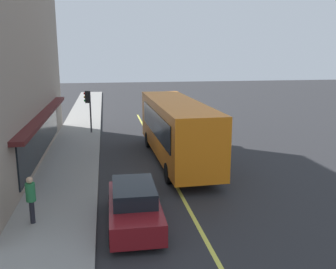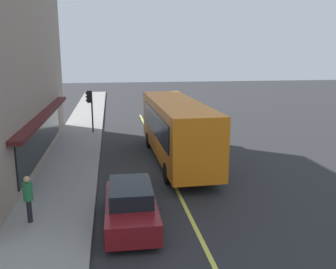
{
  "view_description": "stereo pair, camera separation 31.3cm",
  "coord_description": "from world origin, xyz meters",
  "px_view_note": "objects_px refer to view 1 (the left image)",
  "views": [
    {
      "loc": [
        -18.69,
        3.16,
        6.17
      ],
      "look_at": [
        1.41,
        -0.3,
        1.6
      ],
      "focal_mm": 39.11,
      "sensor_mm": 36.0,
      "label": 1
    },
    {
      "loc": [
        -18.74,
        2.85,
        6.17
      ],
      "look_at": [
        1.41,
        -0.3,
        1.6
      ],
      "focal_mm": 39.11,
      "sensor_mm": 36.0,
      "label": 2
    }
  ],
  "objects_px": {
    "bus": "(176,128)",
    "car_maroon": "(134,206)",
    "traffic_light": "(88,102)",
    "pedestrian_by_curb": "(31,195)"
  },
  "relations": [
    {
      "from": "bus",
      "to": "car_maroon",
      "type": "bearing_deg",
      "value": 158.59
    },
    {
      "from": "traffic_light",
      "to": "pedestrian_by_curb",
      "type": "height_order",
      "value": "traffic_light"
    },
    {
      "from": "bus",
      "to": "traffic_light",
      "type": "bearing_deg",
      "value": 32.87
    },
    {
      "from": "car_maroon",
      "to": "pedestrian_by_curb",
      "type": "relative_size",
      "value": 2.47
    },
    {
      "from": "bus",
      "to": "car_maroon",
      "type": "relative_size",
      "value": 2.59
    },
    {
      "from": "pedestrian_by_curb",
      "to": "traffic_light",
      "type": "bearing_deg",
      "value": -5.33
    },
    {
      "from": "bus",
      "to": "traffic_light",
      "type": "height_order",
      "value": "bus"
    },
    {
      "from": "bus",
      "to": "traffic_light",
      "type": "distance_m",
      "value": 9.67
    },
    {
      "from": "bus",
      "to": "pedestrian_by_curb",
      "type": "height_order",
      "value": "bus"
    },
    {
      "from": "bus",
      "to": "pedestrian_by_curb",
      "type": "xyz_separation_m",
      "value": [
        -7.26,
        6.68,
        -0.78
      ]
    }
  ]
}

